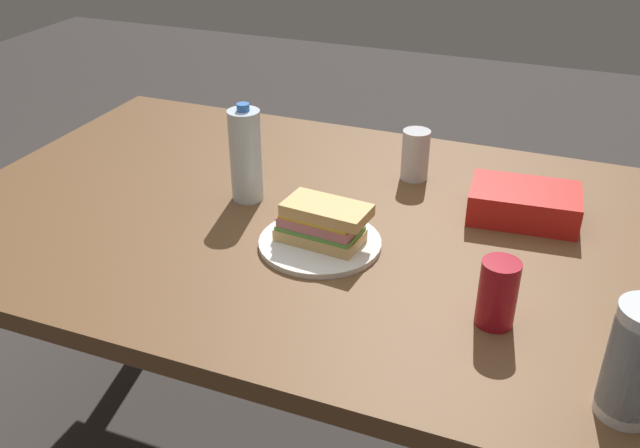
{
  "coord_description": "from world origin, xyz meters",
  "views": [
    {
      "loc": [
        0.49,
        -1.23,
        1.49
      ],
      "look_at": [
        0.05,
        -0.11,
        0.81
      ],
      "focal_mm": 38.93,
      "sensor_mm": 36.0,
      "label": 1
    }
  ],
  "objects_px": {
    "sandwich": "(322,223)",
    "soda_can_silver": "(415,155)",
    "dining_table": "(317,248)",
    "soda_can_red": "(498,293)",
    "water_bottle_tall": "(246,155)",
    "plastic_cup_stack": "(636,363)",
    "paper_plate": "(320,243)",
    "chip_bag": "(524,203)"
  },
  "relations": [
    {
      "from": "paper_plate",
      "to": "soda_can_red",
      "type": "distance_m",
      "value": 0.4
    },
    {
      "from": "soda_can_red",
      "to": "plastic_cup_stack",
      "type": "xyz_separation_m",
      "value": [
        0.21,
        -0.14,
        0.03
      ]
    },
    {
      "from": "soda_can_red",
      "to": "dining_table",
      "type": "bearing_deg",
      "value": 150.26
    },
    {
      "from": "dining_table",
      "to": "paper_plate",
      "type": "relative_size",
      "value": 6.6
    },
    {
      "from": "soda_can_red",
      "to": "plastic_cup_stack",
      "type": "distance_m",
      "value": 0.26
    },
    {
      "from": "dining_table",
      "to": "water_bottle_tall",
      "type": "xyz_separation_m",
      "value": [
        -0.18,
        0.02,
        0.19
      ]
    },
    {
      "from": "plastic_cup_stack",
      "to": "soda_can_silver",
      "type": "relative_size",
      "value": 1.52
    },
    {
      "from": "dining_table",
      "to": "plastic_cup_stack",
      "type": "relative_size",
      "value": 8.9
    },
    {
      "from": "dining_table",
      "to": "chip_bag",
      "type": "distance_m",
      "value": 0.46
    },
    {
      "from": "paper_plate",
      "to": "soda_can_silver",
      "type": "distance_m",
      "value": 0.39
    },
    {
      "from": "water_bottle_tall",
      "to": "plastic_cup_stack",
      "type": "bearing_deg",
      "value": -26.62
    },
    {
      "from": "soda_can_red",
      "to": "water_bottle_tall",
      "type": "distance_m",
      "value": 0.66
    },
    {
      "from": "dining_table",
      "to": "chip_bag",
      "type": "relative_size",
      "value": 7.16
    },
    {
      "from": "soda_can_silver",
      "to": "dining_table",
      "type": "bearing_deg",
      "value": -119.16
    },
    {
      "from": "sandwich",
      "to": "soda_can_silver",
      "type": "relative_size",
      "value": 1.56
    },
    {
      "from": "sandwich",
      "to": "soda_can_silver",
      "type": "xyz_separation_m",
      "value": [
        0.09,
        0.38,
        0.01
      ]
    },
    {
      "from": "soda_can_red",
      "to": "water_bottle_tall",
      "type": "xyz_separation_m",
      "value": [
        -0.6,
        0.26,
        0.05
      ]
    },
    {
      "from": "soda_can_red",
      "to": "chip_bag",
      "type": "distance_m",
      "value": 0.4
    },
    {
      "from": "soda_can_red",
      "to": "soda_can_silver",
      "type": "height_order",
      "value": "same"
    },
    {
      "from": "dining_table",
      "to": "sandwich",
      "type": "height_order",
      "value": "sandwich"
    },
    {
      "from": "dining_table",
      "to": "soda_can_red",
      "type": "bearing_deg",
      "value": -29.74
    },
    {
      "from": "plastic_cup_stack",
      "to": "dining_table",
      "type": "bearing_deg",
      "value": 148.63
    },
    {
      "from": "chip_bag",
      "to": "paper_plate",
      "type": "bearing_deg",
      "value": 31.47
    },
    {
      "from": "dining_table",
      "to": "soda_can_silver",
      "type": "bearing_deg",
      "value": 60.84
    },
    {
      "from": "paper_plate",
      "to": "soda_can_red",
      "type": "bearing_deg",
      "value": -19.0
    },
    {
      "from": "plastic_cup_stack",
      "to": "sandwich",
      "type": "bearing_deg",
      "value": 154.64
    },
    {
      "from": "dining_table",
      "to": "sandwich",
      "type": "relative_size",
      "value": 8.64
    },
    {
      "from": "paper_plate",
      "to": "water_bottle_tall",
      "type": "height_order",
      "value": "water_bottle_tall"
    },
    {
      "from": "sandwich",
      "to": "water_bottle_tall",
      "type": "xyz_separation_m",
      "value": [
        -0.23,
        0.13,
        0.05
      ]
    },
    {
      "from": "soda_can_red",
      "to": "water_bottle_tall",
      "type": "relative_size",
      "value": 0.54
    },
    {
      "from": "sandwich",
      "to": "soda_can_red",
      "type": "height_order",
      "value": "soda_can_red"
    },
    {
      "from": "water_bottle_tall",
      "to": "plastic_cup_stack",
      "type": "height_order",
      "value": "water_bottle_tall"
    },
    {
      "from": "paper_plate",
      "to": "water_bottle_tall",
      "type": "relative_size",
      "value": 1.1
    },
    {
      "from": "soda_can_red",
      "to": "plastic_cup_stack",
      "type": "relative_size",
      "value": 0.66
    },
    {
      "from": "plastic_cup_stack",
      "to": "paper_plate",
      "type": "bearing_deg",
      "value": 154.91
    },
    {
      "from": "paper_plate",
      "to": "soda_can_red",
      "type": "relative_size",
      "value": 2.05
    },
    {
      "from": "soda_can_red",
      "to": "soda_can_silver",
      "type": "relative_size",
      "value": 1.0
    },
    {
      "from": "sandwich",
      "to": "water_bottle_tall",
      "type": "height_order",
      "value": "water_bottle_tall"
    },
    {
      "from": "water_bottle_tall",
      "to": "chip_bag",
      "type": "bearing_deg",
      "value": 12.71
    },
    {
      "from": "paper_plate",
      "to": "plastic_cup_stack",
      "type": "bearing_deg",
      "value": -25.09
    },
    {
      "from": "sandwich",
      "to": "soda_can_red",
      "type": "distance_m",
      "value": 0.39
    },
    {
      "from": "dining_table",
      "to": "paper_plate",
      "type": "height_order",
      "value": "paper_plate"
    }
  ]
}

